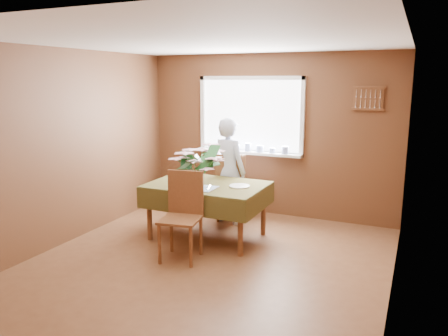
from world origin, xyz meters
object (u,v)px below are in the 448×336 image
at_px(chair_near, 183,212).
at_px(flower_bouquet, 199,161).
at_px(dining_table, 207,190).
at_px(seated_woman, 229,171).
at_px(chair_far, 231,185).

xyz_separation_m(chair_near, flower_bouquet, (-0.04, 0.50, 0.53)).
relative_size(dining_table, flower_bouquet, 2.50).
bearing_deg(seated_woman, flower_bouquet, 103.95).
height_order(dining_table, chair_near, chair_near).
distance_m(dining_table, chair_far, 0.80).
xyz_separation_m(chair_far, seated_woman, (-0.00, -0.09, 0.23)).
xyz_separation_m(dining_table, chair_near, (0.03, -0.71, -0.09)).
relative_size(dining_table, seated_woman, 0.98).
relative_size(dining_table, chair_near, 1.48).
distance_m(dining_table, flower_bouquet, 0.48).
height_order(dining_table, seated_woman, seated_woman).
xyz_separation_m(dining_table, seated_woman, (0.01, 0.71, 0.13)).
xyz_separation_m(seated_woman, flower_bouquet, (-0.01, -0.92, 0.30)).
distance_m(chair_far, seated_woman, 0.24).
xyz_separation_m(chair_far, chair_near, (0.02, -1.50, 0.00)).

